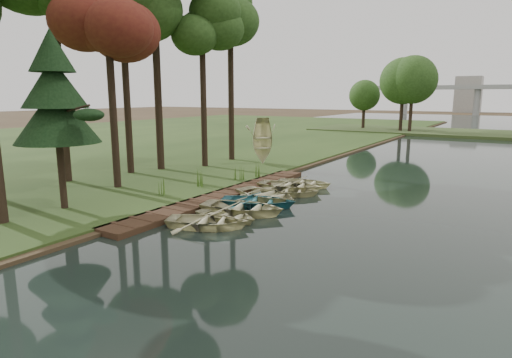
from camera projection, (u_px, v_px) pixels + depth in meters
The scene contains 23 objects.
ground at pixel (249, 202), 22.73m from camera, with size 300.00×300.00×0.00m, color #3D2F1D.
boardwalk at pixel (224, 196), 23.53m from camera, with size 1.60×16.00×0.30m, color #342114.
peninsula at pixel (489, 134), 60.17m from camera, with size 50.00×14.00×0.45m, color #35461F.
far_trees at pixel (467, 90), 60.72m from camera, with size 45.60×5.60×8.80m.
building_b at pixel (468, 94), 144.93m from camera, with size 8.00×8.00×12.00m, color #A5A5A0.
rowboat_0 at pixel (208, 219), 18.08m from camera, with size 2.53×3.54×0.73m, color beige.
rowboat_1 at pixel (226, 214), 19.09m from camera, with size 2.18×3.05×0.63m, color beige.
rowboat_2 at pixel (242, 206), 20.12m from camera, with size 2.87×4.01×0.83m, color beige.
rowboat_3 at pixel (258, 200), 21.37m from camera, with size 2.68×3.75×0.78m, color #2D737D.
rowboat_4 at pixel (266, 193), 22.69m from camera, with size 2.83×3.97×0.82m, color beige.
rowboat_5 at pixel (290, 190), 23.91m from camera, with size 2.29×3.20×0.66m, color beige.
rowboat_6 at pixel (290, 184), 25.07m from camera, with size 2.77×3.87×0.80m, color beige.
rowboat_7 at pixel (304, 181), 26.18m from camera, with size 2.39×3.34×0.69m, color beige.
stored_rowboat at pixel (262, 159), 33.50m from camera, with size 2.57×3.60×0.75m, color beige.
tree_2 at pixel (108, 27), 23.40m from camera, with size 3.99×3.99×10.77m.
tree_3 at pixel (122, 8), 27.72m from camera, with size 5.50×5.50×13.25m.
tree_4 at pixel (202, 29), 30.70m from camera, with size 3.93×3.93×11.84m.
tree_6 at pixel (230, 19), 33.85m from camera, with size 4.21×4.21×13.23m.
pine_tree at pixel (55, 98), 19.42m from camera, with size 3.80×3.80×8.20m.
reeds_0 at pixel (161, 186), 22.90m from camera, with size 0.60×0.60×0.97m, color #3F661E.
reeds_1 at pixel (202, 177), 25.12m from camera, with size 0.60×0.60×1.08m, color #3F661E.
reeds_2 at pixel (239, 173), 27.07m from camera, with size 0.60×0.60×0.88m, color #3F661E.
reeds_3 at pixel (256, 170), 28.07m from camera, with size 0.60×0.60×0.88m, color #3F661E.
Camera 1 is at (12.02, -18.52, 5.55)m, focal length 30.00 mm.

